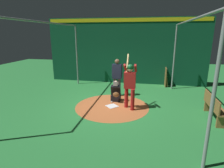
{
  "coord_description": "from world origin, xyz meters",
  "views": [
    {
      "loc": [
        6.91,
        1.37,
        2.86
      ],
      "look_at": [
        0.0,
        0.0,
        0.95
      ],
      "focal_mm": 29.54,
      "sensor_mm": 36.0,
      "label": 1
    }
  ],
  "objects": [
    {
      "name": "cage_frame",
      "position": [
        0.0,
        0.0,
        2.35
      ],
      "size": [
        6.32,
        5.44,
        3.34
      ],
      "color": "gray",
      "rests_on": "ground"
    },
    {
      "name": "batter",
      "position": [
        0.07,
        0.71,
        1.08
      ],
      "size": [
        0.68,
        0.49,
        2.12
      ],
      "color": "maroon",
      "rests_on": "ground"
    },
    {
      "name": "bat_rack",
      "position": [
        -3.71,
        2.39,
        0.49
      ],
      "size": [
        0.82,
        0.18,
        1.05
      ],
      "color": "olive",
      "rests_on": "ground"
    },
    {
      "name": "dirt_circle",
      "position": [
        0.0,
        0.0,
        0.0
      ],
      "size": [
        3.0,
        3.0,
        0.01
      ],
      "primitive_type": "cylinder",
      "color": "#B76033",
      "rests_on": "ground"
    },
    {
      "name": "home_plate",
      "position": [
        0.0,
        0.0,
        0.01
      ],
      "size": [
        0.59,
        0.59,
        0.01
      ],
      "primitive_type": "cube",
      "rotation": [
        0.0,
        0.0,
        0.79
      ],
      "color": "white",
      "rests_on": "dirt_circle"
    },
    {
      "name": "catcher",
      "position": [
        -0.67,
        0.04,
        0.36
      ],
      "size": [
        0.58,
        0.4,
        0.92
      ],
      "color": "black",
      "rests_on": "ground"
    },
    {
      "name": "bench",
      "position": [
        0.42,
        3.68,
        0.44
      ],
      "size": [
        1.59,
        0.36,
        0.85
      ],
      "color": "olive",
      "rests_on": "ground"
    },
    {
      "name": "ground_plane",
      "position": [
        0.0,
        0.0,
        0.0
      ],
      "size": [
        25.28,
        25.28,
        0.0
      ],
      "primitive_type": "plane",
      "color": "#287A38"
    },
    {
      "name": "umpire",
      "position": [
        -1.38,
        -0.03,
        0.99
      ],
      "size": [
        0.22,
        0.49,
        1.76
      ],
      "color": "#4C4C51",
      "rests_on": "ground"
    },
    {
      "name": "baseball_0",
      "position": [
        -0.39,
        -0.09,
        0.04
      ],
      "size": [
        0.07,
        0.07,
        0.07
      ],
      "primitive_type": "sphere",
      "color": "white",
      "rests_on": "dirt_circle"
    },
    {
      "name": "back_wall",
      "position": [
        -3.95,
        0.0,
        1.9
      ],
      "size": [
        0.22,
        9.28,
        3.77
      ],
      "color": "#0F472D",
      "rests_on": "ground"
    }
  ]
}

